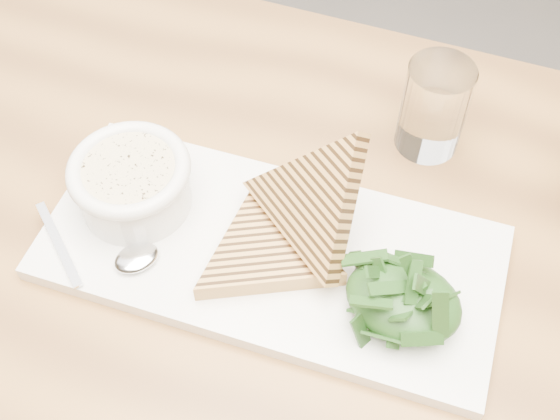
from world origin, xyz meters
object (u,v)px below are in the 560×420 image
at_px(table_top, 334,380).
at_px(glass_near, 434,108).
at_px(soup_bowl, 134,188).
at_px(platter, 270,253).

bearing_deg(table_top, glass_near, 93.55).
relative_size(soup_bowl, glass_near, 1.05).
distance_m(soup_bowl, glass_near, 0.30).
relative_size(table_top, platter, 3.12).
bearing_deg(platter, glass_near, 67.72).
distance_m(table_top, glass_near, 0.28).
distance_m(table_top, platter, 0.13).
relative_size(table_top, glass_near, 12.98).
xyz_separation_m(platter, glass_near, (0.08, 0.20, 0.04)).
bearing_deg(glass_near, table_top, -86.45).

